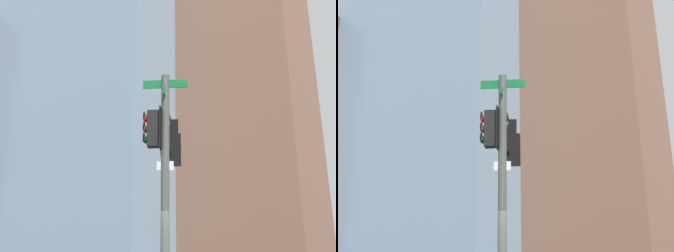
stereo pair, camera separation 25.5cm
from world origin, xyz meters
TOP-DOWN VIEW (x-y plane):
  - signal_pole_assembly at (0.74, -1.14)m, footprint 2.55×4.11m
  - building_brick_nearside at (14.88, -39.01)m, footprint 20.83×15.42m
  - building_brick_midblock at (23.88, -45.90)m, footprint 17.32×18.53m
  - building_glass_tower at (34.27, -39.16)m, footprint 31.03×32.40m

SIDE VIEW (x-z plane):
  - signal_pole_assembly at x=0.74m, z-range 1.14..7.39m
  - building_brick_nearside at x=14.88m, z-range 0.00..38.44m
  - building_brick_midblock at x=23.88m, z-range 0.00..44.84m
  - building_glass_tower at x=34.27m, z-range 0.00..58.13m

